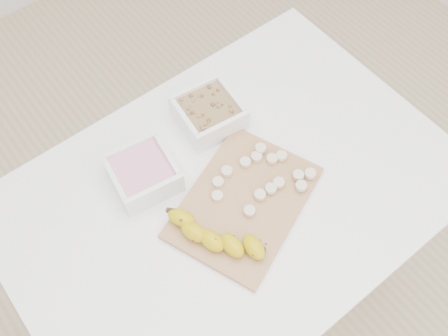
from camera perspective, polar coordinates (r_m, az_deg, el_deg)
ground at (r=1.81m, az=0.60°, el=-13.68°), size 3.50×3.50×0.00m
table at (r=1.20m, az=0.89°, el=-4.73°), size 1.00×0.70×0.75m
bowl_yogurt at (r=1.11m, az=-9.23°, el=-0.55°), size 0.16×0.16×0.06m
bowl_granola at (r=1.19m, az=-1.75°, el=6.34°), size 0.16×0.16×0.07m
cutting_board at (r=1.09m, az=2.30°, el=-3.93°), size 0.39×0.34×0.01m
banana at (r=1.03m, az=-0.71°, el=-7.79°), size 0.12×0.22×0.04m
banana_slices at (r=1.11m, az=4.50°, el=-0.92°), size 0.22×0.16×0.02m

